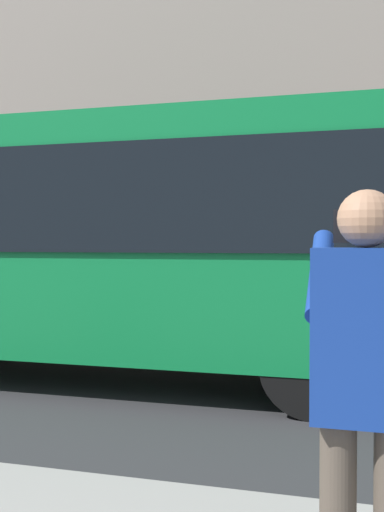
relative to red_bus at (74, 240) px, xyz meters
The scene contains 4 objects.
ground_plane 3.29m from the red_bus, behind, with size 60.00×60.00×0.00m, color #2B2B2D.
building_facade_far 8.73m from the red_bus, 111.86° to the right, with size 28.00×1.55×12.00m.
red_bus is the anchor object (origin of this frame).
pedestrian_photographer 5.66m from the red_bus, 128.06° to the left, with size 0.53×0.52×1.70m.
Camera 1 is at (-0.64, 7.06, 1.65)m, focal length 42.27 mm.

